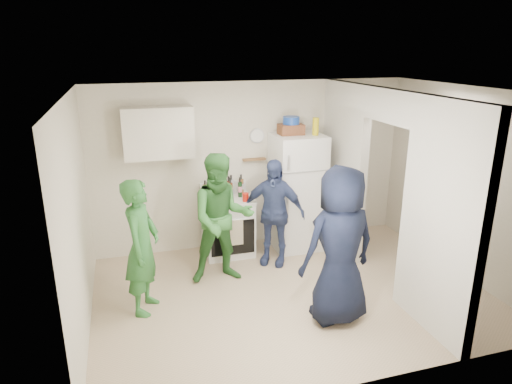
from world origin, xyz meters
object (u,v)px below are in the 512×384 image
person_green_center (222,219)px  person_denim (273,212)px  blue_bowl (291,120)px  person_nook (434,205)px  person_green_left (142,247)px  person_navy (340,246)px  fridge (297,192)px  wicker_basket (291,129)px  stove (228,226)px  yellow_cup_stack_top (316,126)px

person_green_center → person_denim: size_ratio=1.12×
blue_bowl → person_nook: 2.30m
blue_bowl → person_green_left: bearing=-151.3°
person_denim → person_navy: bearing=-48.2°
fridge → wicker_basket: 0.96m
wicker_basket → person_green_left: (-2.25, -1.23, -1.02)m
person_green_left → person_denim: size_ratio=1.05×
stove → fridge: (1.07, -0.03, 0.44)m
fridge → blue_bowl: (-0.10, 0.05, 1.08)m
person_green_left → person_denim: 1.97m
person_green_left → person_green_center: (1.03, 0.45, 0.06)m
person_denim → fridge: bearing=73.2°
person_green_left → wicker_basket: bearing=-39.7°
person_green_center → wicker_basket: bearing=36.0°
fridge → person_green_left: fridge is taller
stove → person_nook: 2.91m
fridge → person_denim: size_ratio=1.15×
wicker_basket → person_nook: wicker_basket is taller
stove → wicker_basket: size_ratio=2.48×
fridge → blue_bowl: blue_bowl is taller
wicker_basket → person_denim: 1.25m
person_green_left → person_green_center: person_green_center is taller
person_green_left → person_nook: (3.87, -0.02, 0.12)m
blue_bowl → wicker_basket: bearing=0.0°
blue_bowl → person_navy: 2.31m
fridge → person_green_left: 2.63m
wicker_basket → person_green_left: wicker_basket is taller
blue_bowl → person_green_center: 1.81m
blue_bowl → person_nook: (1.62, -1.25, -1.04)m
stove → wicker_basket: 1.69m
person_green_left → person_nook: size_ratio=0.87×
fridge → person_navy: (-0.29, -2.00, 0.02)m
wicker_basket → person_green_left: 2.76m
person_green_center → person_denim: person_green_center is taller
wicker_basket → yellow_cup_stack_top: bearing=-25.1°
blue_bowl → fridge: bearing=-26.6°
stove → yellow_cup_stack_top: 1.94m
blue_bowl → person_green_center: blue_bowl is taller
wicker_basket → blue_bowl: blue_bowl is taller
stove → person_navy: (0.78, -2.03, 0.46)m
yellow_cup_stack_top → person_nook: 1.96m
wicker_basket → person_navy: size_ratio=0.19×
wicker_basket → yellow_cup_stack_top: size_ratio=1.40×
stove → yellow_cup_stack_top: (1.29, -0.13, 1.44)m
stove → person_green_center: (-0.25, -0.76, 0.42)m
person_green_center → person_nook: person_nook is taller
fridge → wicker_basket: wicker_basket is taller
person_green_center → yellow_cup_stack_top: bearing=25.7°
person_navy → person_denim: bearing=-87.5°
stove → person_nook: person_nook is taller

